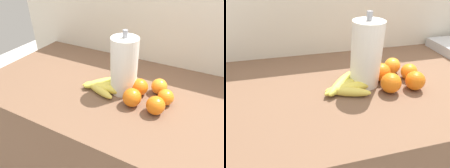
{
  "view_description": "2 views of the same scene",
  "coord_description": "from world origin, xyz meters",
  "views": [
    {
      "loc": [
        0.01,
        -0.67,
        1.39
      ],
      "look_at": [
        -0.33,
        -0.03,
        0.92
      ],
      "focal_mm": 32.1,
      "sensor_mm": 36.0,
      "label": 1
    },
    {
      "loc": [
        -0.53,
        -0.59,
        1.28
      ],
      "look_at": [
        -0.4,
        -0.05,
        0.92
      ],
      "focal_mm": 30.02,
      "sensor_mm": 36.0,
      "label": 2
    }
  ],
  "objects": [
    {
      "name": "orange_right",
      "position": [
        -0.12,
        -0.08,
        0.92
      ],
      "size": [
        0.07,
        0.07,
        0.07
      ],
      "primitive_type": "sphere",
      "color": "orange",
      "rests_on": "counter"
    },
    {
      "name": "orange_center",
      "position": [
        -0.21,
        0.01,
        0.92
      ],
      "size": [
        0.07,
        0.07,
        0.07
      ],
      "primitive_type": "sphere",
      "color": "orange",
      "rests_on": "counter"
    },
    {
      "name": "banana_bunch",
      "position": [
        -0.37,
        -0.03,
        0.9
      ],
      "size": [
        0.22,
        0.19,
        0.04
      ],
      "color": "#DBC44C",
      "rests_on": "counter"
    },
    {
      "name": "orange_far_right",
      "position": [
        -0.14,
        0.05,
        0.91
      ],
      "size": [
        0.07,
        0.07,
        0.07
      ],
      "primitive_type": "sphere",
      "color": "orange",
      "rests_on": "counter"
    },
    {
      "name": "orange_front",
      "position": [
        -0.21,
        -0.08,
        0.92
      ],
      "size": [
        0.07,
        0.07,
        0.07
      ],
      "primitive_type": "sphere",
      "color": "orange",
      "rests_on": "counter"
    },
    {
      "name": "orange_back_right",
      "position": [
        -0.1,
        -0.01,
        0.91
      ],
      "size": [
        0.06,
        0.06,
        0.06
      ],
      "primitive_type": "sphere",
      "color": "orange",
      "rests_on": "counter"
    },
    {
      "name": "wall_back",
      "position": [
        0.0,
        0.36,
        0.65
      ],
      "size": [
        2.3,
        0.06,
        1.3
      ],
      "primitive_type": "cube",
      "color": "silver",
      "rests_on": "ground"
    },
    {
      "name": "paper_towel_roll",
      "position": [
        -0.29,
        0.0,
        1.0
      ],
      "size": [
        0.11,
        0.11,
        0.27
      ],
      "color": "white",
      "rests_on": "counter"
    }
  ]
}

